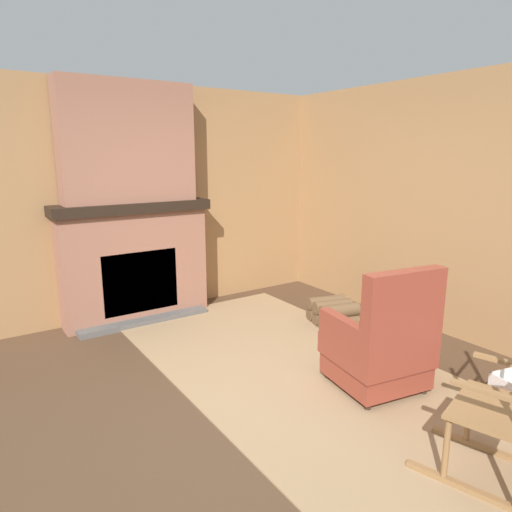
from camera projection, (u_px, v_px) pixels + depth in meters
name	position (u px, v px, depth m)	size (l,w,h in m)	color
ground_plane	(249.00, 410.00, 3.39)	(14.00, 14.00, 0.00)	#4C3523
wood_panel_wall_left	(126.00, 203.00, 5.16)	(0.06, 5.63, 2.63)	#9E7247
wood_panel_wall_back	(467.00, 210.00, 4.47)	(5.63, 0.09, 2.63)	#9E7247
fireplace_hearth	(135.00, 262.00, 5.14)	(0.54, 1.73, 1.34)	#93604C
chimney_breast	(128.00, 143.00, 4.86)	(0.29, 1.43, 1.27)	#93604C
area_rug	(297.00, 368.00, 4.04)	(3.92, 2.05, 0.01)	#997A56
armchair	(381.00, 347.00, 3.61)	(0.77, 0.78, 1.04)	brown
rocking_chair	(504.00, 411.00, 2.57)	(0.91, 0.70, 1.35)	olive
firewood_stack	(333.00, 312.00, 5.07)	(0.55, 0.54, 0.28)	brown
oil_lamp_vase	(84.00, 195.00, 4.74)	(0.13, 0.13, 0.28)	#B24C42
storage_case	(179.00, 193.00, 5.33)	(0.13, 0.23, 0.15)	black
decorative_plate_on_mantel	(132.00, 190.00, 5.03)	(0.07, 0.27, 0.27)	red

